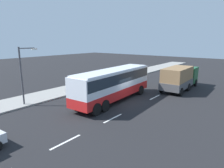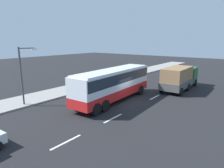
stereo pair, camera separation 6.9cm
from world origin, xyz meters
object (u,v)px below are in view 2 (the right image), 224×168
Objects in this scene: cargo_truck at (180,77)px; pedestrian_near_curb at (123,73)px; street_lamp at (23,71)px; coach_bus at (114,82)px.

cargo_truck reaches higher than pedestrian_near_curb.
street_lamp is at bearing 147.00° from cargo_truck.
pedestrian_near_curb is at bearing -0.99° from street_lamp.
coach_bus is 11.60m from pedestrian_near_curb.
street_lamp is (-15.71, 9.79, 1.81)m from cargo_truck.
coach_bus is 6.76× the size of pedestrian_near_curb.
cargo_truck is at bearing -5.59° from pedestrian_near_curb.
coach_bus is 8.93m from street_lamp.
pedestrian_near_curb is (10.01, 5.79, -1.00)m from coach_bus.
street_lamp is at bearing 133.84° from coach_bus.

